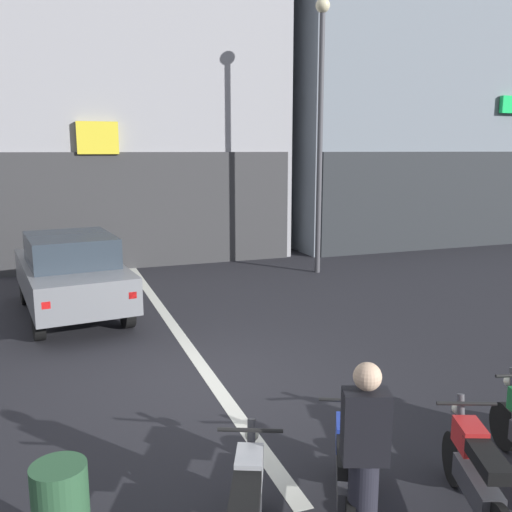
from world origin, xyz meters
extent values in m
plane|color=#232328|center=(0.00, 0.00, 0.00)|extent=(120.00, 120.00, 0.00)
cube|color=silver|center=(0.00, 6.00, 0.00)|extent=(0.20, 18.00, 0.01)
cube|color=#9E9EA3|center=(0.59, 12.38, 6.22)|extent=(8.55, 7.86, 12.45)
cube|color=#373739|center=(0.59, 8.40, 1.60)|extent=(8.21, 0.10, 3.20)
cube|color=yellow|center=(-0.76, 8.33, 3.57)|extent=(1.07, 0.16, 0.84)
cube|color=gray|center=(10.66, 12.38, 8.19)|extent=(10.37, 8.60, 16.38)
cube|color=#292C30|center=(10.66, 8.03, 1.60)|extent=(9.96, 0.10, 3.20)
cube|color=#1EE566|center=(12.65, 7.96, 4.74)|extent=(0.94, 0.16, 0.56)
cylinder|color=black|center=(-2.66, 5.44, 0.32)|extent=(0.25, 0.66, 0.64)
cylinder|color=black|center=(-1.12, 5.62, 0.32)|extent=(0.25, 0.66, 0.64)
cylinder|color=black|center=(-2.35, 2.86, 0.32)|extent=(0.25, 0.66, 0.64)
cylinder|color=black|center=(-0.81, 3.04, 0.32)|extent=(0.25, 0.66, 0.64)
cube|color=slate|center=(-1.73, 4.24, 0.75)|extent=(2.23, 4.28, 0.66)
cube|color=#2D3842|center=(-1.72, 4.09, 1.36)|extent=(1.77, 2.14, 0.56)
cube|color=red|center=(-2.20, 2.15, 0.80)|extent=(0.15, 0.08, 0.12)
cube|color=red|center=(-0.80, 2.32, 0.80)|extent=(0.15, 0.08, 0.12)
cylinder|color=#47474C|center=(4.64, 6.14, 3.30)|extent=(0.14, 0.14, 6.60)
sphere|color=beige|center=(4.64, 6.14, 6.78)|extent=(0.36, 0.36, 0.36)
cylinder|color=black|center=(-0.47, -2.89, 0.26)|extent=(0.27, 0.51, 0.52)
cube|color=black|center=(-0.78, -3.61, 0.72)|extent=(0.44, 0.64, 0.12)
cube|color=#B2B5BA|center=(-0.62, -3.23, 0.70)|extent=(0.34, 0.42, 0.24)
cylinder|color=#4C4C51|center=(-0.53, -3.03, 0.63)|extent=(0.16, 0.25, 0.70)
cylinder|color=black|center=(-0.56, -3.10, 0.95)|extent=(0.52, 0.25, 0.04)
sphere|color=silver|center=(-0.48, -2.91, 0.80)|extent=(0.12, 0.12, 0.12)
cylinder|color=black|center=(0.59, -2.69, 0.26)|extent=(0.30, 0.49, 0.52)
cube|color=#38383D|center=(0.31, -3.24, 0.37)|extent=(0.52, 0.75, 0.22)
cube|color=black|center=(0.24, -3.38, 0.72)|extent=(0.47, 0.63, 0.12)
cube|color=#233DB7|center=(0.42, -3.01, 0.70)|extent=(0.36, 0.42, 0.24)
cylinder|color=#4C4C51|center=(0.53, -2.82, 0.63)|extent=(0.17, 0.24, 0.70)
cylinder|color=black|center=(0.49, -2.89, 0.95)|extent=(0.51, 0.28, 0.04)
sphere|color=silver|center=(0.58, -2.71, 0.80)|extent=(0.12, 0.12, 0.12)
cylinder|color=black|center=(1.57, -3.10, 0.26)|extent=(0.26, 0.51, 0.52)
cube|color=#38383D|center=(1.34, -3.69, 0.37)|extent=(0.45, 0.76, 0.22)
cube|color=black|center=(1.28, -3.83, 0.72)|extent=(0.42, 0.64, 0.12)
cube|color=red|center=(1.43, -3.45, 0.70)|extent=(0.34, 0.42, 0.24)
cylinder|color=#4C4C51|center=(1.51, -3.24, 0.63)|extent=(0.15, 0.25, 0.70)
cylinder|color=black|center=(1.48, -3.32, 0.95)|extent=(0.53, 0.23, 0.04)
sphere|color=silver|center=(1.56, -3.13, 0.80)|extent=(0.12, 0.12, 0.12)
cylinder|color=black|center=(2.53, -2.76, 0.26)|extent=(0.20, 0.52, 0.52)
sphere|color=silver|center=(2.53, -2.78, 0.80)|extent=(0.12, 0.12, 0.12)
cylinder|color=#23232D|center=(0.18, -3.70, 0.43)|extent=(0.24, 0.24, 0.86)
cube|color=black|center=(0.18, -3.70, 1.15)|extent=(0.41, 0.33, 0.58)
sphere|color=beige|center=(0.18, -3.70, 1.56)|extent=(0.22, 0.22, 0.22)
camera|label=1|loc=(-2.00, -7.17, 3.26)|focal=39.21mm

